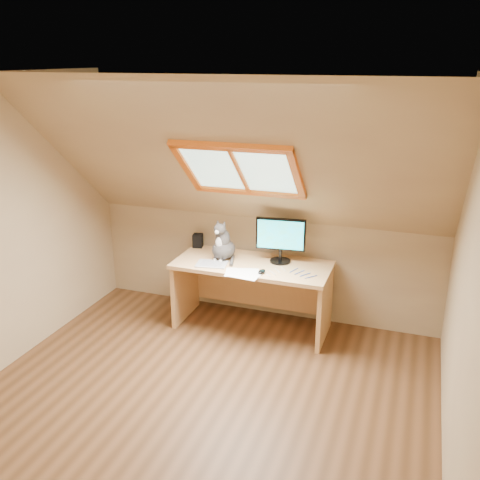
% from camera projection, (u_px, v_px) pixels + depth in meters
% --- Properties ---
extents(ground, '(3.50, 3.50, 0.00)m').
position_uv_depth(ground, '(194.00, 410.00, 4.00)').
color(ground, brown).
rests_on(ground, ground).
extents(room_shell, '(3.52, 3.52, 2.41)m').
position_uv_depth(room_shell, '(182.00, 232.00, 3.45)').
color(room_shell, tan).
rests_on(room_shell, ground).
extents(desk, '(1.47, 0.64, 0.67)m').
position_uv_depth(desk, '(254.00, 281.00, 5.14)').
color(desk, tan).
rests_on(desk, ground).
extents(monitor, '(0.46, 0.20, 0.43)m').
position_uv_depth(monitor, '(281.00, 237.00, 4.96)').
color(monitor, black).
rests_on(monitor, desk).
extents(cat, '(0.27, 0.30, 0.40)m').
position_uv_depth(cat, '(223.00, 245.00, 5.07)').
color(cat, '#433E3B').
rests_on(cat, desk).
extents(desk_speaker, '(0.11, 0.11, 0.14)m').
position_uv_depth(desk_speaker, '(198.00, 240.00, 5.42)').
color(desk_speaker, black).
rests_on(desk_speaker, desk).
extents(graphics_tablet, '(0.31, 0.24, 0.01)m').
position_uv_depth(graphics_tablet, '(212.00, 264.00, 4.97)').
color(graphics_tablet, '#B2B2B7').
rests_on(graphics_tablet, desk).
extents(mouse, '(0.07, 0.11, 0.03)m').
position_uv_depth(mouse, '(262.00, 272.00, 4.78)').
color(mouse, black).
rests_on(mouse, desk).
extents(papers, '(0.33, 0.27, 0.00)m').
position_uv_depth(papers, '(237.00, 272.00, 4.80)').
color(papers, white).
rests_on(papers, desk).
extents(cables, '(0.51, 0.26, 0.01)m').
position_uv_depth(cables, '(292.00, 273.00, 4.78)').
color(cables, silver).
rests_on(cables, desk).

